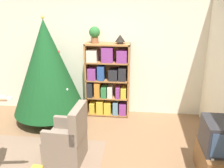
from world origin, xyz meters
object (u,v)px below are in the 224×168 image
(armchair, at_px, (68,142))
(potted_plant, at_px, (95,34))
(television, at_px, (219,136))
(christmas_tree, at_px, (47,67))
(table_lamp, at_px, (120,39))
(bookshelf, at_px, (107,82))

(armchair, distance_m, potted_plant, 2.21)
(television, height_order, potted_plant, potted_plant)
(christmas_tree, bearing_deg, armchair, -60.61)
(potted_plant, bearing_deg, armchair, -95.29)
(television, relative_size, table_lamp, 2.64)
(bookshelf, bearing_deg, television, -45.86)
(bookshelf, distance_m, armchair, 1.78)
(potted_plant, xyz_separation_m, table_lamp, (0.51, -0.00, -0.09))
(bookshelf, height_order, armchair, bookshelf)
(bookshelf, distance_m, television, 2.52)
(television, relative_size, potted_plant, 1.61)
(christmas_tree, relative_size, potted_plant, 6.44)
(bookshelf, xyz_separation_m, christmas_tree, (-1.14, -0.38, 0.38))
(television, height_order, armchair, armchair)
(television, bearing_deg, table_lamp, 129.40)
(television, distance_m, armchair, 2.19)
(bookshelf, xyz_separation_m, armchair, (-0.40, -1.68, -0.43))
(television, bearing_deg, christmas_tree, 153.64)
(armchair, xyz_separation_m, table_lamp, (0.67, 1.69, 1.33))
(armchair, bearing_deg, television, 89.93)
(potted_plant, bearing_deg, television, -42.25)
(bookshelf, distance_m, christmas_tree, 1.26)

